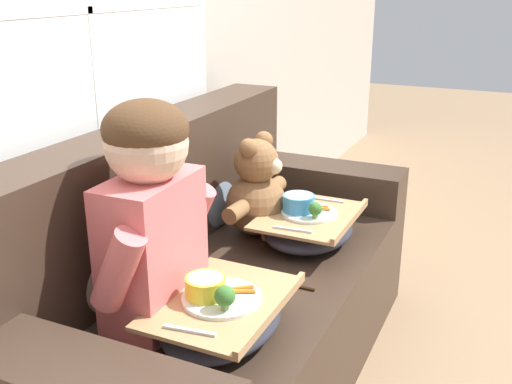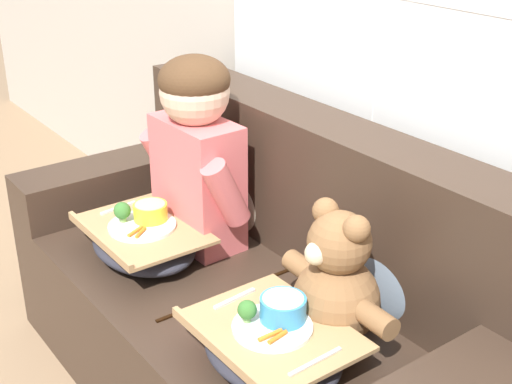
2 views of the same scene
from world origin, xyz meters
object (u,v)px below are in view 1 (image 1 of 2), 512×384
Objects in this scene: teddy_bear at (258,193)px; lap_tray_child at (222,315)px; child_figure at (151,205)px; lap_tray_teddy at (308,226)px; couch at (213,298)px; throw_pillow_behind_child at (101,259)px; throw_pillow_behind_teddy at (213,189)px.

teddy_bear is 0.76m from lap_tray_child.
child_figure reaches higher than lap_tray_teddy.
couch is 4.11× the size of lap_tray_child.
teddy_bear is at bearing -15.78° from throw_pillow_behind_child.
lap_tray_child is at bearing -90.39° from child_figure.
throw_pillow_behind_teddy is (0.36, 0.19, 0.28)m from couch.
lap_tray_child is (-0.72, -0.22, -0.11)m from teddy_bear.
throw_pillow_behind_teddy reaches higher than lap_tray_teddy.
throw_pillow_behind_child reaches higher than throw_pillow_behind_teddy.
child_figure is at bearing -164.56° from throw_pillow_behind_teddy.
couch reaches higher than lap_tray_child.
lap_tray_teddy is (0.72, -0.22, -0.30)m from child_figure.
teddy_bear is 0.99× the size of lap_tray_teddy.
teddy_bear reaches higher than lap_tray_child.
lap_tray_teddy is at bearing -30.38° from throw_pillow_behind_child.
teddy_bear is 0.96× the size of lap_tray_child.
lap_tray_child is at bearing -179.96° from lap_tray_teddy.
throw_pillow_behind_child is 0.75m from teddy_bear.
throw_pillow_behind_teddy is 0.43m from lap_tray_teddy.
teddy_bear is (0.36, -0.01, 0.29)m from couch.
lap_tray_child is 1.03× the size of lap_tray_teddy.
couch reaches higher than throw_pillow_behind_child.
throw_pillow_behind_child is 0.43m from lap_tray_child.
child_figure reaches higher than throw_pillow_behind_child.
couch is at bearing 147.10° from lap_tray_teddy.
teddy_bear is (0.72, -0.20, 0.01)m from throw_pillow_behind_child.
lap_tray_teddy is at bearing -17.20° from child_figure.
throw_pillow_behind_child is 0.72m from throw_pillow_behind_teddy.
couch is 4.27× the size of teddy_bear.
couch reaches higher than lap_tray_teddy.
teddy_bear is at bearing 89.84° from lap_tray_teddy.
throw_pillow_behind_teddy is at bearing 15.44° from child_figure.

